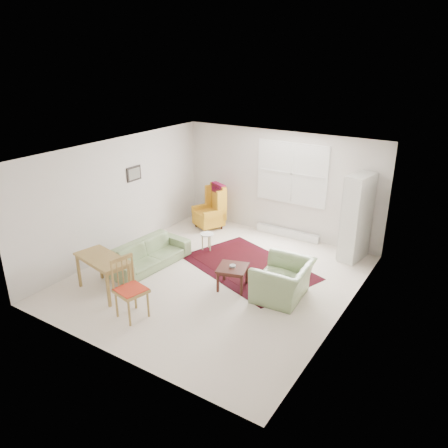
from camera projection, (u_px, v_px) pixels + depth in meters
The scene contains 10 objects.
room at pixel (222, 216), 8.27m from camera, with size 5.04×5.54×2.51m.
rug at pixel (249, 267), 9.01m from camera, with size 2.66×1.71×0.03m, color black, non-canonical shape.
sofa at pixel (149, 250), 8.95m from camera, with size 1.82×0.71×0.73m, color gray.
armchair at pixel (283, 277), 7.78m from camera, with size 1.05×0.92×0.82m, color gray.
wingback_chair at pixel (209, 207), 10.83m from camera, with size 0.65×0.68×1.12m, color gold, non-canonical shape.
coffee_table at pixel (233, 277), 8.16m from camera, with size 0.53×0.53×0.44m, color #3C1812, non-canonical shape.
stool at pixel (207, 242), 9.74m from camera, with size 0.30×0.30×0.40m, color white, non-canonical shape.
cabinet at pixel (357, 218), 9.09m from camera, with size 0.39×0.74×1.85m, color silver, non-canonical shape.
desk at pixel (104, 275), 7.98m from camera, with size 1.10×0.55×0.70m, color olive, non-canonical shape.
desk_chair at pixel (131, 289), 7.15m from camera, with size 0.46×0.46×1.05m, color olive, non-canonical shape.
Camera 1 is at (4.20, -6.31, 4.15)m, focal length 35.00 mm.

